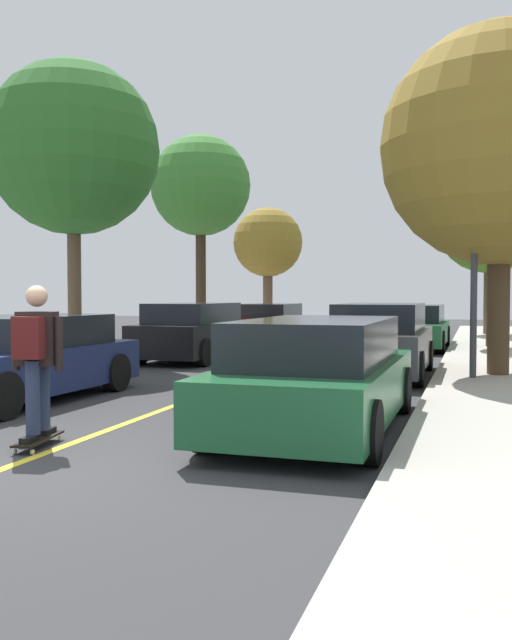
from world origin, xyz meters
The scene contains 17 objects.
ground centered at (0.00, 0.00, 0.00)m, with size 80.00×80.00×0.00m, color #353538.
center_line centered at (0.00, 4.00, 0.00)m, with size 0.12×39.20×0.01m, color gold.
parked_car_left_nearest centered at (-2.42, 3.25, 0.65)m, with size 1.96×4.28×1.31m.
parked_car_left_near centered at (-2.43, 10.02, 0.70)m, with size 1.90×4.11×1.42m.
parked_car_left_far centered at (-2.43, 16.63, 0.65)m, with size 2.00×4.52×1.31m.
parked_car_right_nearest centered at (2.43, 2.37, 0.67)m, with size 1.89×4.45×1.35m.
parked_car_right_near centered at (2.43, 8.05, 0.72)m, with size 1.86×4.18×1.46m.
parked_car_right_far centered at (2.43, 15.18, 0.65)m, with size 2.00×4.33×1.32m.
street_tree_left_nearest centered at (-4.62, 8.15, 4.96)m, with size 3.95×3.95×6.81m.
street_tree_left_near centered at (-4.62, 15.79, 5.22)m, with size 3.35×3.35×6.79m.
street_tree_left_far centered at (-4.62, 23.55, 3.88)m, with size 3.06×3.06×5.31m.
street_tree_right_nearest centered at (4.62, 7.95, 4.38)m, with size 4.45×4.45×6.48m.
street_tree_right_near centered at (4.62, 15.13, 4.65)m, with size 3.78×3.78×6.42m.
street_tree_right_far centered at (4.62, 21.47, 4.35)m, with size 3.91×3.91×6.17m.
streetlamp centered at (4.18, 7.25, 2.91)m, with size 0.36×0.24×4.76m.
skateboard centered at (-0.24, 0.56, 0.09)m, with size 0.36×0.87×0.10m.
skateboarder centered at (-0.23, 0.52, 1.03)m, with size 0.59×0.71×1.64m.
Camera 1 is at (4.24, -5.74, 1.65)m, focal length 38.79 mm.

